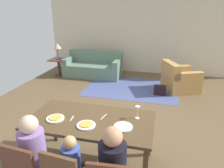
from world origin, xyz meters
TOP-DOWN VIEW (x-y plane):
  - ground_plane at (0.00, 0.52)m, footprint 6.45×6.24m
  - back_wall at (0.00, 3.69)m, footprint 6.45×0.10m
  - dining_table at (-0.01, -1.27)m, footprint 1.74×0.91m
  - plate_near_man at (-0.49, -1.39)m, footprint 0.25×0.25m
  - pizza_near_man at (-0.49, -1.39)m, footprint 0.17×0.17m
  - plate_near_child at (-0.01, -1.45)m, footprint 0.25×0.25m
  - pizza_near_child at (-0.01, -1.45)m, footprint 0.17×0.17m
  - plate_near_woman at (0.47, -1.37)m, footprint 0.25×0.25m
  - wine_glass at (0.61, -1.09)m, footprint 0.07×0.07m
  - fork at (-0.27, -1.32)m, footprint 0.03×0.15m
  - knife at (0.14, -1.17)m, footprint 0.05×0.17m
  - person_man at (-0.49, -1.91)m, footprint 0.30×0.41m
  - area_rug at (0.08, 1.95)m, footprint 2.60×1.80m
  - couch at (-1.38, 2.81)m, footprint 1.89×0.86m
  - armchair at (1.40, 2.13)m, footprint 1.13×1.12m
  - side_table at (-2.53, 2.55)m, footprint 0.56×0.56m
  - table_lamp at (-2.53, 2.55)m, footprint 0.26×0.26m
  - book_lower at (-2.35, 2.58)m, footprint 0.22×0.16m
  - book_upper at (-2.38, 2.61)m, footprint 0.22×0.16m
  - handbag at (0.90, 1.65)m, footprint 0.32×0.16m

SIDE VIEW (x-z plane):
  - ground_plane at x=0.00m, z-range -0.02..0.00m
  - area_rug at x=0.08m, z-range 0.00..0.01m
  - handbag at x=0.90m, z-range 0.00..0.26m
  - couch at x=-1.38m, z-range -0.11..0.71m
  - armchair at x=1.40m, z-range -0.09..0.73m
  - side_table at x=-2.53m, z-range 0.09..0.67m
  - person_man at x=-0.49m, z-range -0.04..1.07m
  - book_lower at x=-2.35m, z-range 0.58..0.61m
  - book_upper at x=-2.38m, z-range 0.61..0.64m
  - dining_table at x=-0.01m, z-range 0.31..1.07m
  - fork at x=-0.27m, z-range 0.76..0.77m
  - knife at x=0.14m, z-range 0.76..0.77m
  - plate_near_man at x=-0.49m, z-range 0.76..0.78m
  - plate_near_child at x=-0.01m, z-range 0.76..0.78m
  - plate_near_woman at x=0.47m, z-range 0.76..0.78m
  - pizza_near_man at x=-0.49m, z-range 0.78..0.79m
  - pizza_near_child at x=-0.01m, z-range 0.78..0.79m
  - wine_glass at x=0.61m, z-range 0.80..0.99m
  - table_lamp at x=-2.53m, z-range 0.74..1.28m
  - back_wall at x=0.00m, z-range 0.00..2.70m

